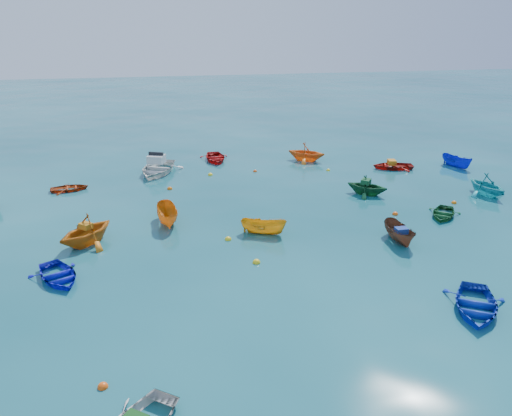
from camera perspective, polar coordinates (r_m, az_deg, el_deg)
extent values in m
plane|color=#0A3F4A|center=(25.75, 2.13, -4.78)|extent=(160.00, 160.00, 0.00)
imported|color=#0E13B5|center=(24.67, -21.61, -7.62)|extent=(3.35, 3.74, 0.64)
imported|color=brown|center=(27.74, 15.99, -3.66)|extent=(1.06, 2.76, 1.07)
imported|color=#0D2BA9|center=(22.64, 23.70, -10.67)|extent=(3.94, 4.30, 0.73)
imported|color=orange|center=(27.83, -18.72, -3.89)|extent=(4.30, 4.32, 1.72)
imported|color=orange|center=(27.56, 0.86, -2.95)|extent=(2.73, 1.87, 0.99)
imported|color=#114B21|center=(31.94, 20.55, -0.89)|extent=(3.16, 3.29, 0.56)
imported|color=#1CA4AE|center=(36.90, 24.72, 1.40)|extent=(3.04, 3.38, 1.57)
imported|color=#A1330D|center=(36.68, -20.50, 1.91)|extent=(2.73, 2.13, 0.52)
imported|color=orange|center=(29.34, -9.98, -1.74)|extent=(1.38, 3.16, 1.19)
imported|color=#125027|center=(34.39, 12.50, 1.54)|extent=(3.55, 3.50, 1.42)
imported|color=#9D140D|center=(40.79, 15.32, 4.38)|extent=(3.48, 2.77, 0.65)
imported|color=#0F1CBD|center=(42.83, 21.87, 4.39)|extent=(1.89, 2.93, 1.06)
imported|color=#B4100F|center=(41.68, -4.68, 5.43)|extent=(2.42, 3.35, 0.69)
imported|color=orange|center=(41.73, 5.73, 5.41)|extent=(4.03, 3.92, 1.62)
imported|color=silver|center=(38.93, -11.20, 3.95)|extent=(4.69, 5.44, 1.55)
cube|color=navy|center=(27.35, 16.27, -2.48)|extent=(0.62, 0.47, 0.30)
cube|color=#C47514|center=(27.47, -18.88, -1.94)|extent=(0.78, 0.77, 0.30)
cube|color=#124A25|center=(34.14, 12.46, 2.95)|extent=(0.86, 0.88, 0.34)
cube|color=orange|center=(40.62, 15.25, 5.07)|extent=(0.70, 0.85, 0.37)
sphere|color=#F4500D|center=(17.88, -17.09, -19.00)|extent=(0.35, 0.35, 0.35)
sphere|color=yellow|center=(24.43, 0.04, -6.29)|extent=(0.39, 0.39, 0.39)
sphere|color=#E1500C|center=(31.32, 15.61, -0.73)|extent=(0.35, 0.35, 0.35)
sphere|color=orange|center=(35.08, -9.83, 2.13)|extent=(0.37, 0.37, 0.37)
sphere|color=yellow|center=(26.88, -3.20, -3.63)|extent=(0.36, 0.36, 0.36)
sphere|color=orange|center=(34.41, 21.68, 0.51)|extent=(0.33, 0.33, 0.33)
sphere|color=yellow|center=(37.83, -5.24, 3.77)|extent=(0.36, 0.36, 0.36)
sphere|color=#F2500D|center=(38.53, -0.11, 4.18)|extent=(0.30, 0.30, 0.30)
sphere|color=yellow|center=(39.19, 8.25, 4.25)|extent=(0.30, 0.30, 0.30)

